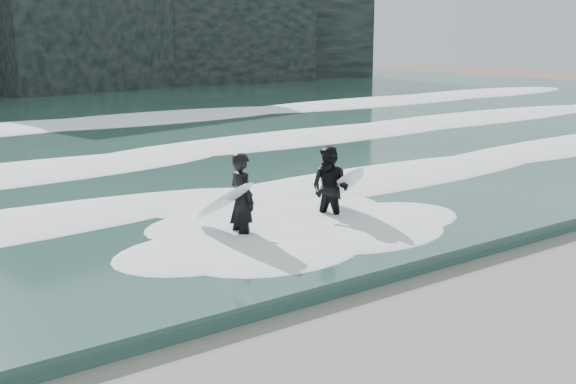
% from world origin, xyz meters
% --- Properties ---
extents(ground, '(120.00, 120.00, 0.00)m').
position_xyz_m(ground, '(0.00, 0.00, 0.00)').
color(ground, '#805B52').
rests_on(ground, ground).
extents(sea, '(90.00, 52.00, 0.30)m').
position_xyz_m(sea, '(0.00, 29.00, 0.15)').
color(sea, '#294B45').
rests_on(sea, ground).
extents(foam_near, '(60.00, 3.20, 0.20)m').
position_xyz_m(foam_near, '(0.00, 9.00, 0.40)').
color(foam_near, white).
rests_on(foam_near, sea).
extents(foam_mid, '(60.00, 4.00, 0.24)m').
position_xyz_m(foam_mid, '(0.00, 16.00, 0.42)').
color(foam_mid, white).
rests_on(foam_mid, sea).
extents(foam_far, '(60.00, 4.80, 0.30)m').
position_xyz_m(foam_far, '(0.00, 25.00, 0.45)').
color(foam_far, white).
rests_on(foam_far, sea).
extents(surfer_left, '(0.98, 1.90, 1.93)m').
position_xyz_m(surfer_left, '(-1.68, 6.32, 0.97)').
color(surfer_left, black).
rests_on(surfer_left, ground).
extents(surfer_right, '(1.47, 1.86, 1.84)m').
position_xyz_m(surfer_right, '(0.66, 6.26, 0.93)').
color(surfer_right, black).
rests_on(surfer_right, ground).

